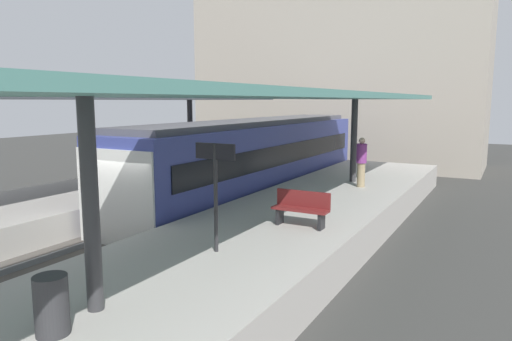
{
  "coord_description": "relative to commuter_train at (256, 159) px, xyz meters",
  "views": [
    {
      "loc": [
        8.99,
        -9.48,
        4.04
      ],
      "look_at": [
        0.61,
        5.85,
        1.43
      ],
      "focal_mm": 32.84,
      "sensor_mm": 36.0,
      "label": 1
    }
  ],
  "objects": [
    {
      "name": "rail_far_side",
      "position": [
        0.72,
        -6.98,
        -1.46
      ],
      "size": [
        0.08,
        28.0,
        0.14
      ],
      "primitive_type": "cube",
      "color": "slate",
      "rests_on": "track_ballast"
    },
    {
      "name": "track_ballast",
      "position": [
        0.0,
        -6.98,
        -1.63
      ],
      "size": [
        3.2,
        28.0,
        0.2
      ],
      "primitive_type": "cube",
      "color": "#4C4742",
      "rests_on": "ground_plane"
    },
    {
      "name": "platform_right",
      "position": [
        3.8,
        -6.98,
        -1.23
      ],
      "size": [
        4.4,
        28.0,
        1.0
      ],
      "primitive_type": "cube",
      "color": "#ADA8A0",
      "rests_on": "ground_plane"
    },
    {
      "name": "litter_bin",
      "position": [
        3.88,
        -12.68,
        -0.33
      ],
      "size": [
        0.44,
        0.44,
        0.8
      ],
      "primitive_type": "cylinder",
      "color": "#2D2D30",
      "rests_on": "platform_right"
    },
    {
      "name": "rail_near_side",
      "position": [
        -0.72,
        -6.98,
        -1.46
      ],
      "size": [
        0.08,
        28.0,
        0.14
      ],
      "primitive_type": "cube",
      "color": "slate",
      "rests_on": "track_ballast"
    },
    {
      "name": "ground_plane",
      "position": [
        0.0,
        -6.98,
        -1.73
      ],
      "size": [
        80.0,
        80.0,
        0.0
      ],
      "primitive_type": "plane",
      "color": "#383835"
    },
    {
      "name": "canopy_left",
      "position": [
        -3.8,
        -5.58,
        2.4
      ],
      "size": [
        4.18,
        21.0,
        3.25
      ],
      "color": "#333335",
      "rests_on": "platform_left"
    },
    {
      "name": "platform_left",
      "position": [
        -3.8,
        -6.98,
        -1.23
      ],
      "size": [
        4.4,
        28.0,
        1.0
      ],
      "primitive_type": "cube",
      "color": "#ADA8A0",
      "rests_on": "ground_plane"
    },
    {
      "name": "passenger_near_bench",
      "position": [
        4.39,
        -0.26,
        0.19
      ],
      "size": [
        0.36,
        0.36,
        1.76
      ],
      "color": "#998460",
      "rests_on": "platform_right"
    },
    {
      "name": "station_building_backdrop",
      "position": [
        -1.23,
        13.02,
        3.77
      ],
      "size": [
        18.0,
        6.0,
        11.0
      ],
      "primitive_type": "cube",
      "color": "#A89E8E",
      "rests_on": "ground_plane"
    },
    {
      "name": "canopy_right",
      "position": [
        3.8,
        -5.58,
        2.42
      ],
      "size": [
        4.18,
        21.0,
        3.26
      ],
      "color": "#333335",
      "rests_on": "platform_right"
    },
    {
      "name": "commuter_train",
      "position": [
        0.0,
        0.0,
        0.0
      ],
      "size": [
        2.78,
        15.5,
        3.1
      ],
      "color": "#38428C",
      "rests_on": "track_ballast"
    },
    {
      "name": "platform_bench",
      "position": [
        4.62,
        -6.15,
        -0.26
      ],
      "size": [
        1.4,
        0.41,
        0.86
      ],
      "color": "black",
      "rests_on": "platform_right"
    },
    {
      "name": "platform_sign",
      "position": [
        3.88,
        -8.79,
        0.9
      ],
      "size": [
        0.9,
        0.08,
        2.21
      ],
      "color": "#262628",
      "rests_on": "platform_right"
    }
  ]
}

